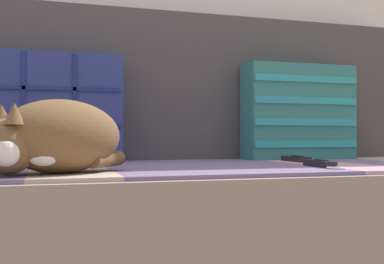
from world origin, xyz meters
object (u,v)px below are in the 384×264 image
couch (168,231)px  game_remote_far (321,164)px  throw_pillow_striped (298,112)px  sleeping_cat (53,138)px  game_remote_near (297,159)px  throw_pillow_quilted (49,108)px

couch → game_remote_far: 0.50m
throw_pillow_striped → sleeping_cat: throw_pillow_striped is taller
throw_pillow_striped → game_remote_far: size_ratio=2.32×
game_remote_near → couch: bearing=-173.4°
couch → sleeping_cat: bearing=-141.2°
couch → game_remote_near: game_remote_near is taller
game_remote_near → throw_pillow_striped: bearing=59.1°
sleeping_cat → couch: bearing=38.8°
sleeping_cat → game_remote_near: 0.89m
game_remote_near → game_remote_far: same height
game_remote_far → game_remote_near: bearing=73.4°
couch → sleeping_cat: size_ratio=5.99×
throw_pillow_striped → game_remote_near: (-0.11, -0.18, -0.17)m
throw_pillow_quilted → sleeping_cat: (0.00, -0.51, -0.10)m
game_remote_far → throw_pillow_striped: bearing=67.5°
sleeping_cat → game_remote_far: (0.73, 0.04, -0.07)m
throw_pillow_quilted → couch: bearing=-34.1°
sleeping_cat → game_remote_near: bearing=22.1°
throw_pillow_quilted → game_remote_near: throw_pillow_quilted is taller
sleeping_cat → game_remote_far: sleeping_cat is taller
throw_pillow_striped → game_remote_far: (-0.19, -0.47, -0.17)m
couch → sleeping_cat: (-0.35, -0.28, 0.29)m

